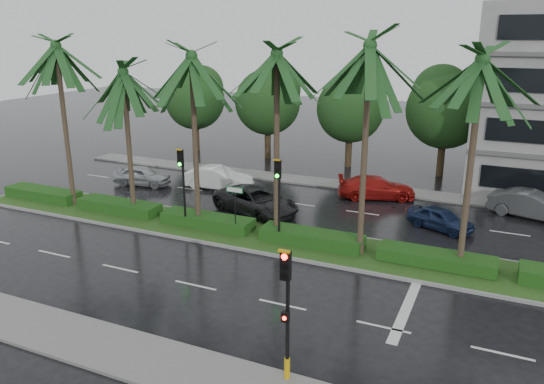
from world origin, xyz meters
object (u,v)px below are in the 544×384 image
at_px(car_silver, 142,176).
at_px(car_blue, 441,219).
at_px(car_darkgrey, 256,201).
at_px(signal_near, 286,310).
at_px(car_white, 218,178).
at_px(car_red, 376,187).
at_px(signal_median_left, 182,177).
at_px(street_sign, 235,199).
at_px(car_grey, 532,205).

height_order(car_silver, car_blue, car_silver).
bearing_deg(car_darkgrey, signal_near, -129.95).
height_order(car_white, car_red, car_white).
bearing_deg(car_white, signal_near, -149.51).
bearing_deg(signal_median_left, car_blue, 24.85).
height_order(signal_near, car_silver, signal_near).
distance_m(signal_median_left, car_white, 8.15).
bearing_deg(car_silver, signal_median_left, -138.31).
height_order(street_sign, car_white, street_sign).
height_order(signal_near, car_red, signal_near).
bearing_deg(car_grey, car_darkgrey, 126.67).
bearing_deg(car_red, signal_near, 166.17).
distance_m(street_sign, car_grey, 17.10).
bearing_deg(car_white, street_sign, -149.43).
relative_size(street_sign, car_darkgrey, 0.47).
distance_m(signal_median_left, car_darkgrey, 5.17).
bearing_deg(signal_near, car_white, 125.40).
height_order(car_blue, car_grey, car_grey).
bearing_deg(street_sign, car_red, 62.69).
distance_m(car_silver, car_red, 15.97).
xyz_separation_m(signal_median_left, street_sign, (3.00, 0.18, -0.87)).
bearing_deg(car_grey, signal_median_left, 135.29).
xyz_separation_m(car_white, car_red, (10.24, 2.39, -0.05)).
xyz_separation_m(street_sign, car_red, (5.02, 9.72, -1.42)).
bearing_deg(car_blue, car_darkgrey, 123.53).
xyz_separation_m(signal_median_left, car_darkgrey, (2.28, 4.07, -2.23)).
distance_m(car_white, car_grey, 19.39).
bearing_deg(car_red, car_darkgrey, 115.83).
relative_size(car_red, car_blue, 1.35).
bearing_deg(car_grey, car_red, 105.03).
bearing_deg(car_silver, car_darkgrey, -110.97).
bearing_deg(signal_near, car_darkgrey, 119.31).
height_order(car_white, car_blue, car_white).
relative_size(car_red, car_grey, 1.05).
relative_size(street_sign, car_white, 0.56).
distance_m(street_sign, car_darkgrey, 4.18).
height_order(signal_median_left, street_sign, signal_median_left).
distance_m(signal_median_left, car_silver, 9.97).
distance_m(car_silver, car_blue, 20.02).
relative_size(signal_median_left, street_sign, 1.68).
height_order(signal_near, car_grey, signal_near).
bearing_deg(signal_near, car_red, 95.78).
height_order(signal_near, car_darkgrey, signal_near).
bearing_deg(car_blue, car_white, 107.33).
relative_size(signal_median_left, car_red, 0.89).
relative_size(signal_near, car_grey, 0.94).
xyz_separation_m(street_sign, car_blue, (9.52, 5.62, -1.51)).
bearing_deg(signal_median_left, car_white, 106.49).
relative_size(street_sign, car_silver, 0.65).
distance_m(car_white, car_red, 10.52).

